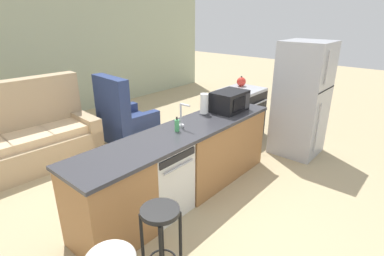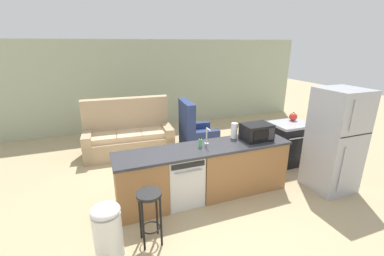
% 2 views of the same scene
% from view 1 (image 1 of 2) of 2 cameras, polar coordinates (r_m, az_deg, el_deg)
% --- Properties ---
extents(ground_plane, '(24.00, 24.00, 0.00)m').
position_cam_1_polar(ground_plane, '(3.86, -3.17, -13.48)').
color(ground_plane, tan).
extents(wall_back, '(10.00, 0.06, 2.60)m').
position_cam_1_polar(wall_back, '(6.98, -27.81, 11.43)').
color(wall_back, '#A8B293').
rests_on(wall_back, ground_plane).
extents(kitchen_counter, '(2.94, 0.66, 0.90)m').
position_cam_1_polar(kitchen_counter, '(3.80, -0.79, -6.72)').
color(kitchen_counter, '#9E6B3D').
rests_on(kitchen_counter, ground_plane).
extents(dishwasher, '(0.58, 0.61, 0.84)m').
position_cam_1_polar(dishwasher, '(3.49, -6.18, -9.51)').
color(dishwasher, silver).
rests_on(dishwasher, ground_plane).
extents(stove_range, '(0.76, 0.68, 0.90)m').
position_cam_1_polar(stove_range, '(5.66, 9.28, 2.96)').
color(stove_range, black).
rests_on(stove_range, ground_plane).
extents(refrigerator, '(0.72, 0.73, 1.80)m').
position_cam_1_polar(refrigerator, '(5.08, 20.15, 5.12)').
color(refrigerator, '#A8AAB2').
rests_on(refrigerator, ground_plane).
extents(microwave, '(0.50, 0.37, 0.28)m').
position_cam_1_polar(microwave, '(4.21, 7.16, 5.09)').
color(microwave, black).
rests_on(microwave, kitchen_counter).
extents(sink_faucet, '(0.07, 0.18, 0.30)m').
position_cam_1_polar(sink_faucet, '(3.57, -1.96, 2.15)').
color(sink_faucet, silver).
rests_on(sink_faucet, kitchen_counter).
extents(paper_towel_roll, '(0.14, 0.14, 0.28)m').
position_cam_1_polar(paper_towel_roll, '(4.05, 2.35, 4.56)').
color(paper_towel_roll, '#4C4C51').
rests_on(paper_towel_roll, kitchen_counter).
extents(soap_bottle, '(0.06, 0.06, 0.18)m').
position_cam_1_polar(soap_bottle, '(3.47, -2.88, 0.52)').
color(soap_bottle, '#4CB266').
rests_on(soap_bottle, kitchen_counter).
extents(kettle, '(0.21, 0.17, 0.19)m').
position_cam_1_polar(kettle, '(5.73, 9.38, 8.70)').
color(kettle, red).
rests_on(kettle, stove_range).
extents(bar_stool, '(0.32, 0.32, 0.74)m').
position_cam_1_polar(bar_stool, '(2.59, -5.95, -18.77)').
color(bar_stool, black).
rests_on(bar_stool, ground_plane).
extents(couch, '(2.05, 1.01, 1.27)m').
position_cam_1_polar(couch, '(5.17, -29.30, -2.06)').
color(couch, tan).
rests_on(couch, ground_plane).
extents(armchair, '(0.86, 0.91, 1.20)m').
position_cam_1_polar(armchair, '(5.52, -12.85, 1.07)').
color(armchair, navy).
rests_on(armchair, ground_plane).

